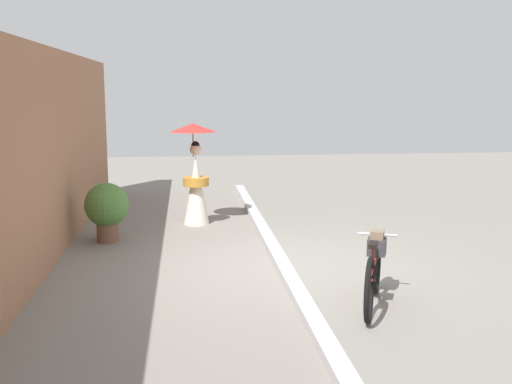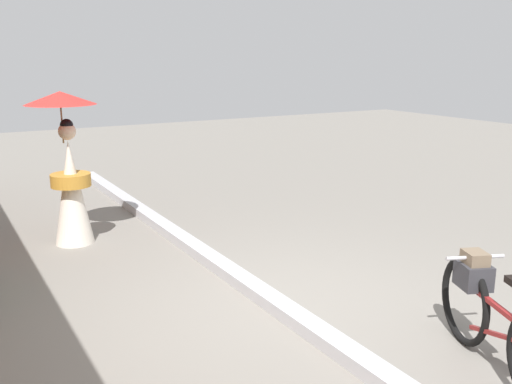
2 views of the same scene
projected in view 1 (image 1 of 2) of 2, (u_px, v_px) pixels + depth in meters
name	position (u px, v px, depth m)	size (l,w,h in m)	color
ground_plane	(282.00, 269.00, 8.72)	(30.00, 30.00, 0.00)	gray
building_wall	(24.00, 163.00, 8.07)	(14.00, 0.40, 3.15)	#9E6B4C
sidewalk_curb	(282.00, 265.00, 8.71)	(14.00, 0.20, 0.12)	#B2B2B7
bicycle_near_officer	(374.00, 269.00, 7.21)	(1.64, 0.74, 0.83)	black
person_with_parasol	(195.00, 173.00, 11.47)	(0.86, 0.86, 1.91)	silver
potted_plant_by_door	(108.00, 208.00, 10.21)	(0.75, 0.73, 1.00)	brown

